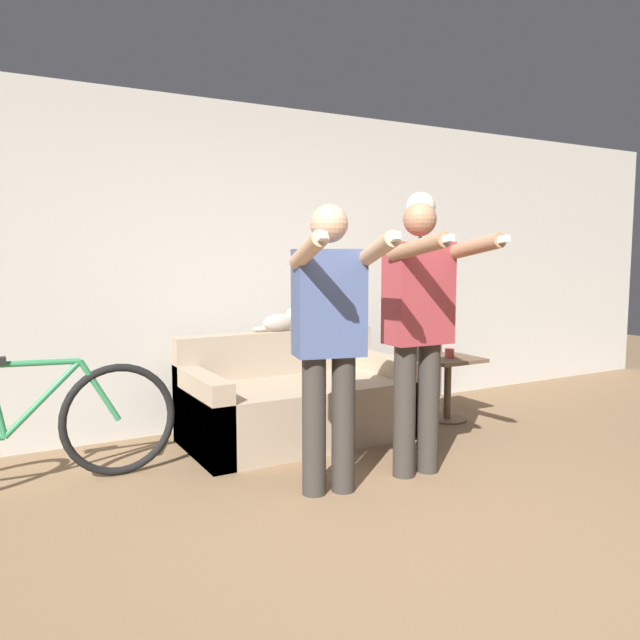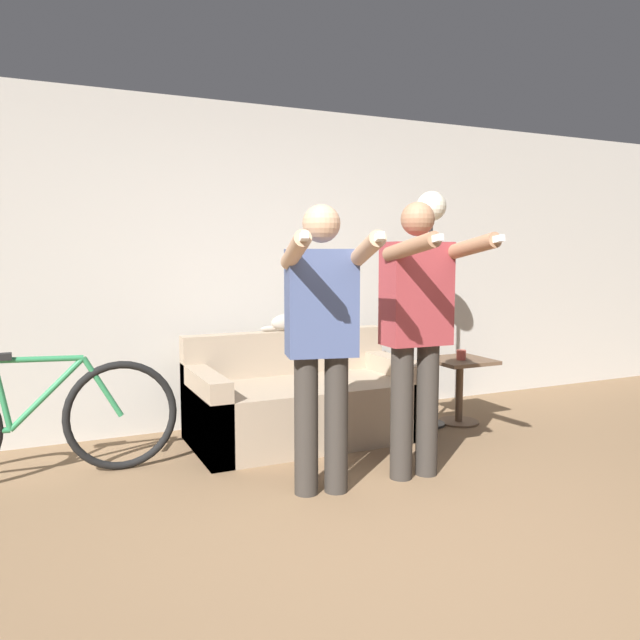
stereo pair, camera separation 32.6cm
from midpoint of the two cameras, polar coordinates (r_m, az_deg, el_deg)
The scene contains 10 objects.
ground_plane at distance 3.11m, azimuth 11.26°, elevation -20.91°, with size 16.00×16.00×0.00m, color #846647.
wall_back at distance 5.17m, azimuth -8.70°, elevation 4.85°, with size 10.00×0.05×2.60m.
couch at distance 4.78m, azimuth -4.02°, elevation -7.67°, with size 1.69×0.88×0.79m.
person_left at distance 3.56m, azimuth -1.70°, elevation -0.88°, with size 0.57×0.73×1.68m.
person_right at distance 3.90m, azimuth 6.79°, elevation -0.02°, with size 0.50×0.68×1.72m.
cat at distance 5.00m, azimuth -5.31°, elevation -0.08°, with size 0.41×0.12×0.18m.
floor_lamp at distance 5.12m, azimuth 7.35°, elevation 7.33°, with size 0.28×0.28×1.90m.
side_table at distance 5.34m, azimuth 9.91°, elevation -4.97°, with size 0.48×0.48×0.54m.
cup at distance 5.27m, azimuth 10.04°, elevation -3.01°, with size 0.08×0.08×0.08m.
bicycle at distance 4.19m, azimuth -27.21°, elevation -8.84°, with size 1.76×0.07×0.81m.
Camera 1 is at (-1.97, -2.01, 1.41)m, focal length 35.00 mm.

